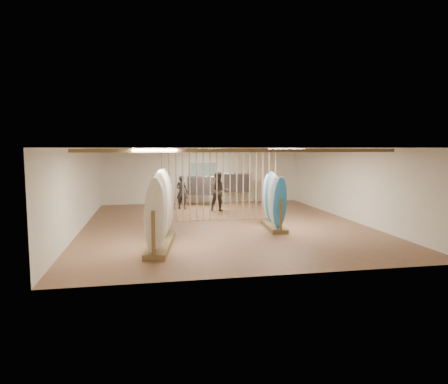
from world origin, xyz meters
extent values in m
plane|color=#926546|center=(0.00, 0.00, 0.00)|extent=(12.00, 12.00, 0.00)
plane|color=gray|center=(0.00, 0.00, 2.80)|extent=(12.00, 12.00, 0.00)
plane|color=white|center=(0.00, 6.00, 1.40)|extent=(12.00, 0.00, 12.00)
plane|color=white|center=(0.00, -6.00, 1.40)|extent=(12.00, 0.00, 12.00)
plane|color=white|center=(-5.00, 0.00, 1.40)|extent=(0.00, 12.00, 12.00)
plane|color=white|center=(5.00, 0.00, 1.40)|extent=(0.00, 12.00, 12.00)
cube|color=brown|center=(0.00, 0.00, 2.72)|extent=(9.50, 6.12, 0.10)
cube|color=white|center=(0.00, 0.00, 2.74)|extent=(1.20, 0.35, 0.06)
cylinder|color=tan|center=(-2.20, 0.80, 1.40)|extent=(0.05, 0.05, 2.78)
cylinder|color=tan|center=(-1.94, 0.80, 1.40)|extent=(0.05, 0.05, 2.78)
cylinder|color=tan|center=(-1.68, 0.80, 1.40)|extent=(0.05, 0.05, 2.78)
cylinder|color=tan|center=(-1.42, 0.80, 1.40)|extent=(0.05, 0.05, 2.78)
cylinder|color=tan|center=(-1.16, 0.80, 1.40)|extent=(0.05, 0.05, 2.78)
cylinder|color=tan|center=(-0.91, 0.80, 1.40)|extent=(0.05, 0.05, 2.78)
cylinder|color=tan|center=(-0.65, 0.80, 1.40)|extent=(0.05, 0.05, 2.78)
cylinder|color=tan|center=(-0.39, 0.80, 1.40)|extent=(0.05, 0.05, 2.78)
cylinder|color=tan|center=(-0.13, 0.80, 1.40)|extent=(0.05, 0.05, 2.78)
cylinder|color=tan|center=(0.13, 0.80, 1.40)|extent=(0.05, 0.05, 2.78)
cylinder|color=tan|center=(0.39, 0.80, 1.40)|extent=(0.05, 0.05, 2.78)
cylinder|color=tan|center=(0.65, 0.80, 1.40)|extent=(0.05, 0.05, 2.78)
cylinder|color=tan|center=(0.91, 0.80, 1.40)|extent=(0.05, 0.05, 2.78)
cylinder|color=tan|center=(1.16, 0.80, 1.40)|extent=(0.05, 0.05, 2.78)
cylinder|color=tan|center=(1.42, 0.80, 1.40)|extent=(0.05, 0.05, 2.78)
cylinder|color=tan|center=(1.68, 0.80, 1.40)|extent=(0.05, 0.05, 2.78)
cylinder|color=tan|center=(1.94, 0.80, 1.40)|extent=(0.05, 0.05, 2.78)
cylinder|color=tan|center=(2.20, 0.80, 1.40)|extent=(0.05, 0.05, 2.78)
cube|color=teal|center=(0.00, 5.98, 1.60)|extent=(1.40, 0.03, 0.90)
cube|color=brown|center=(-2.38, -2.93, 0.08)|extent=(1.01, 3.05, 0.16)
cylinder|color=black|center=(-2.38, -2.93, 1.05)|extent=(0.45, 2.92, 0.01)
ellipsoid|color=silver|center=(-2.57, -4.21, 1.13)|extent=(0.51, 0.14, 1.94)
ellipsoid|color=white|center=(-2.51, -3.79, 1.13)|extent=(0.51, 0.14, 1.94)
ellipsoid|color=silver|center=(-2.45, -3.36, 1.13)|extent=(0.51, 0.14, 1.94)
ellipsoid|color=white|center=(-2.38, -2.93, 1.13)|extent=(0.51, 0.14, 1.94)
ellipsoid|color=silver|center=(-2.32, -2.50, 1.13)|extent=(0.51, 0.14, 1.94)
ellipsoid|color=silver|center=(-2.25, -2.07, 1.13)|extent=(0.51, 0.14, 1.94)
ellipsoid|color=white|center=(-2.19, -1.65, 1.13)|extent=(0.51, 0.14, 1.94)
cube|color=brown|center=(1.57, -1.04, 0.07)|extent=(0.69, 2.06, 0.14)
cylinder|color=black|center=(1.57, -1.04, 0.96)|extent=(0.17, 1.97, 0.01)
ellipsoid|color=#2D8CD1|center=(1.51, -1.85, 1.04)|extent=(0.47, 0.09, 1.78)
ellipsoid|color=silver|center=(1.54, -1.44, 1.04)|extent=(0.47, 0.09, 1.78)
ellipsoid|color=silver|center=(1.57, -1.04, 1.04)|extent=(0.47, 0.09, 1.78)
ellipsoid|color=#2D8CD1|center=(1.61, -0.63, 1.04)|extent=(0.47, 0.09, 1.78)
ellipsoid|color=white|center=(1.64, -0.23, 1.04)|extent=(0.47, 0.09, 1.78)
cylinder|color=silver|center=(-0.22, 4.91, 1.42)|extent=(1.33, 0.41, 0.03)
cube|color=black|center=(-0.22, 4.91, 0.96)|extent=(1.32, 0.68, 0.84)
cylinder|color=silver|center=(-0.22, 4.91, 0.74)|extent=(0.03, 0.03, 1.47)
cylinder|color=silver|center=(1.70, 5.40, 1.52)|extent=(1.43, 0.41, 0.03)
cube|color=black|center=(1.70, 5.40, 1.02)|extent=(1.41, 0.71, 0.89)
cylinder|color=silver|center=(1.70, 5.40, 0.79)|extent=(0.03, 0.03, 1.57)
imported|color=#292830|center=(-1.20, 4.16, 0.87)|extent=(0.76, 0.68, 1.75)
imported|color=#332C27|center=(0.35, 3.02, 0.99)|extent=(0.96, 0.76, 1.99)
camera|label=1|loc=(-2.66, -14.18, 2.79)|focal=32.00mm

